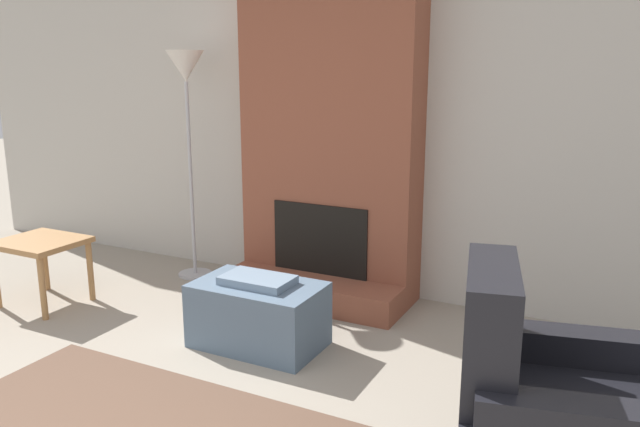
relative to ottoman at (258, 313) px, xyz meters
name	(u,v)px	position (x,y,z in m)	size (l,w,h in m)	color
wall_back	(341,124)	(-0.03, 1.28, 1.09)	(7.87, 0.06, 2.60)	#BCB7AD
fireplace	(329,139)	(-0.03, 1.06, 1.00)	(1.38, 0.67, 2.60)	brown
ottoman	(258,313)	(0.00, 0.00, 0.00)	(0.80, 0.49, 0.46)	slate
side_table	(41,250)	(-1.81, -0.12, 0.21)	(0.57, 0.51, 0.50)	#9E7042
floor_lamp_left	(186,86)	(-1.23, 0.92, 1.37)	(0.30, 0.30, 1.86)	#ADADB2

